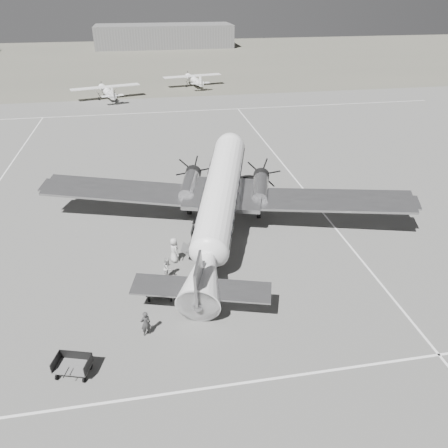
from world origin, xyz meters
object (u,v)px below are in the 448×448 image
Objects in this scene: baggage_cart_near at (160,291)px; passenger at (174,250)px; light_plane_right at (193,81)px; ramp_agent at (168,268)px; baggage_cart_far at (73,366)px; light_plane_left at (107,92)px; dc3_airliner at (219,203)px; ground_crew at (146,323)px; hangar_main at (164,36)px.

passenger reaches higher than baggage_cart_near.
light_plane_right is 7.31× the size of ramp_agent.
light_plane_left is at bearing 108.18° from baggage_cart_far.
passenger is at bearing 6.90° from ramp_agent.
ground_crew is at bearing -103.71° from dc3_airliner.
passenger is (5.93, 9.57, 0.42)m from baggage_cart_far.
dc3_airliner is 16.80× the size of baggage_cart_near.
hangar_main is 26.72× the size of ramp_agent.
light_plane_right is at bearing -119.03° from ground_crew.
light_plane_left is 7.55× the size of ramp_agent.
dc3_airliner is at bearing -73.69° from passenger.
light_plane_right is at bearing 10.79° from light_plane_left.
dc3_airliner is 57.78m from light_plane_right.
light_plane_left reaches higher than baggage_cart_far.
light_plane_right is (1.94, -61.79, -2.11)m from hangar_main.
ramp_agent reaches higher than baggage_cart_near.
hangar_main reaches higher than ramp_agent.
light_plane_left is at bearing -164.45° from light_plane_right.
baggage_cart_far is 4.41m from ground_crew.
light_plane_left is 60.07m from ground_crew.
passenger is (7.57, -52.54, -0.28)m from light_plane_left.
light_plane_left is at bearing -13.30° from passenger.
ground_crew reaches higher than baggage_cart_near.
baggage_cart_near is 3.42m from ground_crew.
light_plane_left reaches higher than ground_crew.
baggage_cart_far is at bearing 126.71° from passenger.
baggage_cart_far is (-4.73, -5.55, 0.02)m from baggage_cart_near.
baggage_cart_near is 2.19m from ramp_agent.
dc3_airliner reaches higher than light_plane_right.
dc3_airliner is at bearing 68.78° from baggage_cart_far.
ramp_agent is (5.35, 7.63, 0.25)m from baggage_cart_far.
passenger is at bearing 82.17° from baggage_cart_near.
hangar_main reaches higher than baggage_cart_near.
light_plane_left is 17.84m from light_plane_right.
passenger is (-3.82, -2.96, -1.98)m from dc3_airliner.
baggage_cart_far is at bearing -111.30° from dc3_airliner.
light_plane_left is at bearing 119.51° from dc3_airliner.
light_plane_right reaches higher than ground_crew.
ground_crew is at bearing -100.64° from light_plane_left.
light_plane_right is 6.26× the size of baggage_cart_near.
hangar_main is 22.00× the size of passenger.
dc3_airliner is 2.60× the size of light_plane_left.
light_plane_left reaches higher than ramp_agent.
hangar_main is at bearing -24.52° from passenger.
baggage_cart_far reaches higher than baggage_cart_near.
baggage_cart_near is at bearing -109.10° from dc3_airliner.
baggage_cart_far is (1.64, -62.11, -0.70)m from light_plane_left.
ramp_agent is (1.59, 5.35, -0.03)m from ground_crew.
light_plane_left is (-11.38, 49.58, -1.71)m from dc3_airliner.
dc3_airliner is 8.93m from baggage_cart_near.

